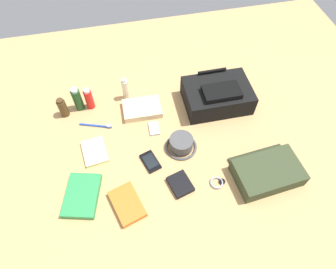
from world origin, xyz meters
TOP-DOWN VIEW (x-y plane):
  - ground_plane at (0.00, 0.00)m, footprint 2.64×2.02m
  - backpack at (0.31, 0.18)m, footprint 0.35×0.25m
  - toiletry_pouch at (0.40, -0.30)m, footprint 0.31×0.25m
  - bucket_hat at (0.05, -0.06)m, footprint 0.16×0.16m
  - cologne_bottle at (-0.50, 0.27)m, footprint 0.04×0.04m
  - shampoo_bottle at (-0.42, 0.30)m, footprint 0.05×0.05m
  - sunscreen_spray at (-0.36, 0.30)m, footprint 0.04×0.04m
  - lotion_bottle at (-0.16, 0.32)m, footprint 0.03×0.03m
  - paperback_novel at (-0.44, -0.22)m, footprint 0.19×0.23m
  - travel_guidebook at (-0.25, -0.30)m, footprint 0.16×0.20m
  - cell_phone at (-0.11, -0.11)m, footprint 0.09×0.12m
  - media_player at (-0.06, 0.08)m, footprint 0.06×0.09m
  - wristwatch at (0.17, -0.28)m, footprint 0.07×0.06m
  - toothbrush at (-0.34, 0.16)m, footprint 0.16×0.07m
  - wallet at (0.00, -0.26)m, footprint 0.12×0.13m
  - notepad at (-0.36, -0.00)m, footprint 0.13×0.16m
  - folded_towel at (-0.10, 0.21)m, footprint 0.20×0.14m

SIDE VIEW (x-z plane):
  - ground_plane at x=0.00m, z-range -0.02..0.00m
  - media_player at x=-0.06m, z-range 0.00..0.01m
  - wristwatch at x=0.17m, z-range 0.00..0.01m
  - cell_phone at x=-0.11m, z-range 0.00..0.01m
  - toothbrush at x=-0.34m, z-range 0.00..0.02m
  - notepad at x=-0.36m, z-range 0.00..0.02m
  - wallet at x=0.00m, z-range 0.00..0.02m
  - travel_guidebook at x=-0.25m, z-range 0.00..0.03m
  - paperback_novel at x=-0.44m, z-range 0.00..0.03m
  - folded_towel at x=-0.10m, z-range 0.00..0.04m
  - bucket_hat at x=0.05m, z-range 0.00..0.06m
  - toiletry_pouch at x=0.40m, z-range 0.00..0.07m
  - cologne_bottle at x=-0.50m, z-range 0.00..0.11m
  - backpack at x=0.31m, z-range -0.01..0.14m
  - sunscreen_spray at x=-0.36m, z-range 0.00..0.13m
  - lotion_bottle at x=-0.16m, z-range 0.00..0.14m
  - shampoo_bottle at x=-0.42m, z-range 0.00..0.14m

